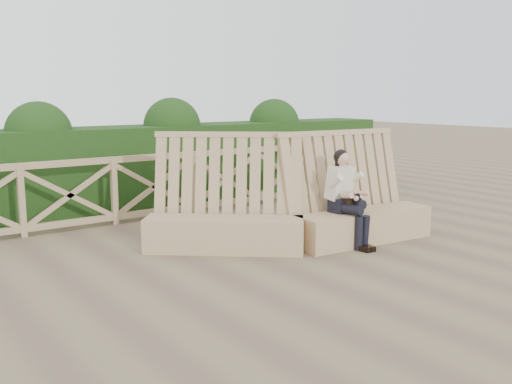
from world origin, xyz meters
TOP-DOWN VIEW (x-y plane):
  - ground at (0.00, 0.00)m, footprint 60.00×60.00m
  - bench at (0.81, 0.79)m, footprint 3.94×2.18m
  - woman at (1.38, 0.38)m, footprint 0.38×0.79m
  - guardrail at (0.00, 3.50)m, footprint 10.10×0.09m
  - hedge at (0.00, 4.70)m, footprint 12.00×1.20m

SIDE VIEW (x-z plane):
  - ground at x=0.00m, z-range 0.00..0.00m
  - bench at x=0.81m, z-range -0.40..1.19m
  - guardrail at x=0.00m, z-range 0.00..1.10m
  - woman at x=1.38m, z-range 0.06..1.39m
  - hedge at x=0.00m, z-range 0.00..1.50m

